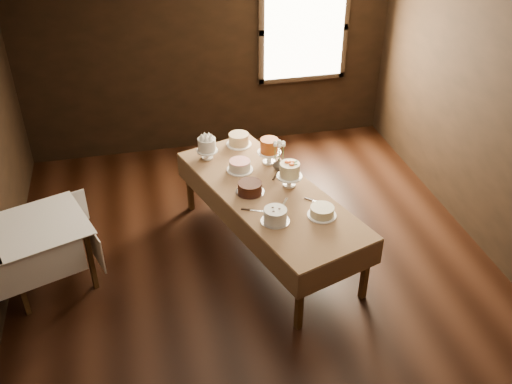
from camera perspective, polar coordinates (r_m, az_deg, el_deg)
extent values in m
cube|color=black|center=(5.96, 0.44, -8.68)|extent=(5.00, 6.00, 0.01)
cube|color=beige|center=(4.58, 0.59, 18.27)|extent=(5.00, 6.00, 0.01)
cube|color=black|center=(7.82, -4.77, 13.91)|extent=(5.00, 0.02, 2.80)
cube|color=black|center=(6.15, 23.92, 5.40)|extent=(0.02, 6.00, 2.80)
cube|color=#FFEABF|center=(7.98, 4.85, 15.83)|extent=(1.10, 0.05, 1.30)
cube|color=#3F2710|center=(5.26, 4.36, -10.74)|extent=(0.08, 0.08, 0.68)
cube|color=#3F2710|center=(6.81, -6.63, 0.72)|extent=(0.08, 0.08, 0.68)
cube|color=#3F2710|center=(5.64, 10.87, -7.72)|extent=(0.08, 0.08, 0.68)
cube|color=#3F2710|center=(7.11, -1.01, 2.48)|extent=(0.08, 0.08, 0.68)
cube|color=#3F2710|center=(5.92, 1.30, -0.17)|extent=(1.60, 2.54, 0.04)
cube|color=#916E4F|center=(5.90, 1.30, 0.04)|extent=(1.68, 2.62, 0.01)
cube|color=#3F2710|center=(5.81, -22.42, -8.79)|extent=(0.06, 0.06, 0.66)
cube|color=#3F2710|center=(6.35, -23.83, -5.21)|extent=(0.06, 0.06, 0.66)
cube|color=#3F2710|center=(5.88, -16.14, -6.72)|extent=(0.06, 0.06, 0.66)
cube|color=#3F2710|center=(6.41, -18.09, -3.36)|extent=(0.06, 0.06, 0.66)
cube|color=#3F2710|center=(5.90, -20.78, -3.29)|extent=(0.99, 0.99, 0.04)
cube|color=white|center=(5.88, -20.83, -3.09)|extent=(1.09, 1.09, 0.01)
cylinder|color=white|center=(6.47, -4.89, 3.84)|extent=(0.24, 0.24, 0.12)
cylinder|color=silver|center=(6.41, -4.95, 4.85)|extent=(0.29, 0.29, 0.14)
cylinder|color=white|center=(6.76, -1.72, 4.79)|extent=(0.30, 0.30, 0.01)
cylinder|color=#CCB388|center=(6.72, -1.73, 5.32)|extent=(0.28, 0.28, 0.13)
cylinder|color=white|center=(6.25, -1.63, 2.23)|extent=(0.29, 0.29, 0.01)
cylinder|color=silver|center=(6.22, -1.64, 2.66)|extent=(0.33, 0.33, 0.10)
cylinder|color=white|center=(6.36, 1.32, 3.55)|extent=(0.27, 0.27, 0.15)
cylinder|color=#BE561B|center=(6.29, 1.33, 4.75)|extent=(0.28, 0.28, 0.16)
cylinder|color=silver|center=(5.87, -0.60, -0.01)|extent=(0.30, 0.30, 0.01)
cylinder|color=#35150A|center=(5.84, -0.61, 0.48)|extent=(0.29, 0.29, 0.11)
cylinder|color=white|center=(5.97, 3.35, 1.20)|extent=(0.27, 0.27, 0.13)
cylinder|color=beige|center=(5.90, 3.39, 2.33)|extent=(0.29, 0.29, 0.15)
cylinder|color=silver|center=(5.46, 1.93, -2.93)|extent=(0.28, 0.28, 0.01)
cylinder|color=silver|center=(5.42, 1.94, -2.33)|extent=(0.31, 0.31, 0.13)
cylinder|color=white|center=(5.57, 6.59, -2.32)|extent=(0.29, 0.29, 0.01)
cylinder|color=beige|center=(5.55, 6.62, -1.90)|extent=(0.25, 0.25, 0.09)
cube|color=silver|center=(5.73, 2.88, -1.00)|extent=(0.15, 0.22, 0.01)
cube|color=silver|center=(5.75, 6.34, -1.06)|extent=(0.19, 0.18, 0.01)
cube|color=silver|center=(6.21, 2.19, 1.96)|extent=(0.15, 0.21, 0.01)
cube|color=silver|center=(5.60, 0.15, -1.89)|extent=(0.23, 0.11, 0.01)
imported|color=#2D2823|center=(6.23, 2.30, 2.80)|extent=(0.14, 0.14, 0.14)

